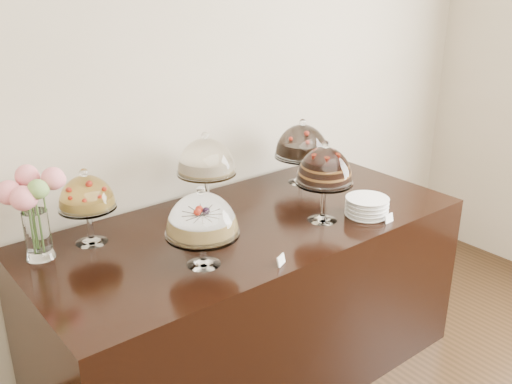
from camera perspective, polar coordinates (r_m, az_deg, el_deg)
wall_back at (r=3.03m, az=-9.69°, el=10.01°), size 5.00×0.04×3.00m
display_counter at (r=3.07m, az=-0.59°, el=-10.73°), size 2.20×1.00×0.90m
cake_stand_sugar_sponge at (r=2.39m, az=-5.43°, el=-2.59°), size 0.32×0.32×0.36m
cake_stand_choco_layer at (r=2.80m, az=6.88°, el=2.34°), size 0.29×0.29×0.42m
cake_stand_cheesecake at (r=2.96m, az=-5.01°, el=3.27°), size 0.31×0.31×0.41m
cake_stand_dark_choco at (r=3.32m, az=4.62°, el=4.85°), size 0.32×0.32×0.39m
cake_stand_fruit_tart at (r=2.68m, az=-16.59°, el=-0.40°), size 0.26×0.26×0.36m
flower_vase at (r=2.60m, az=-21.52°, el=-1.16°), size 0.27×0.22×0.41m
plate_stack at (r=2.98m, az=11.03°, el=-1.44°), size 0.21×0.21×0.09m
price_card_left at (r=2.46m, az=2.52°, el=-6.82°), size 0.06×0.04×0.04m
price_card_right at (r=2.93m, az=13.15°, el=-2.58°), size 0.06×0.02×0.04m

